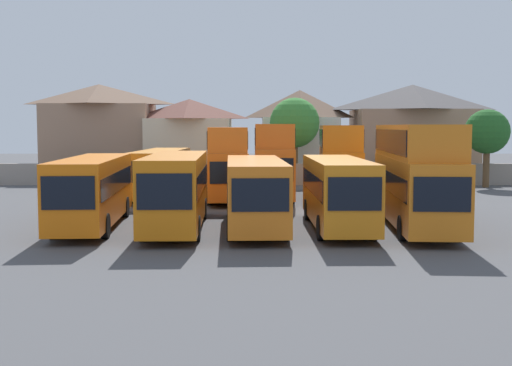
# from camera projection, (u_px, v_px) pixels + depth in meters

# --- Properties ---
(ground) EXTENTS (140.00, 140.00, 0.00)m
(ground) POSITION_uv_depth(u_px,v_px,m) (256.00, 191.00, 49.73)
(ground) COLOR #4C4C4F
(depot_boundary_wall) EXTENTS (56.00, 0.50, 1.80)m
(depot_boundary_wall) POSITION_uv_depth(u_px,v_px,m) (256.00, 174.00, 55.08)
(depot_boundary_wall) COLOR gray
(depot_boundary_wall) RESTS_ON ground
(bus_1) EXTENTS (3.18, 11.33, 3.36)m
(bus_1) POSITION_uv_depth(u_px,v_px,m) (94.00, 188.00, 32.01)
(bus_1) COLOR orange
(bus_1) RESTS_ON ground
(bus_2) EXTENTS (2.86, 11.09, 3.53)m
(bus_2) POSITION_uv_depth(u_px,v_px,m) (178.00, 187.00, 31.35)
(bus_2) COLOR orange
(bus_2) RESTS_ON ground
(bus_3) EXTENTS (3.02, 10.71, 3.30)m
(bus_3) POSITION_uv_depth(u_px,v_px,m) (256.00, 190.00, 31.31)
(bus_3) COLOR orange
(bus_3) RESTS_ON ground
(bus_4) EXTENTS (2.63, 10.16, 3.33)m
(bus_4) POSITION_uv_depth(u_px,v_px,m) (339.00, 189.00, 31.26)
(bus_4) COLOR orange
(bus_4) RESTS_ON ground
(bus_5) EXTENTS (3.30, 12.09, 4.95)m
(bus_5) POSITION_uv_depth(u_px,v_px,m) (417.00, 170.00, 31.66)
(bus_5) COLOR orange
(bus_5) RESTS_ON ground
(bus_6) EXTENTS (2.98, 11.18, 3.26)m
(bus_6) POSITION_uv_depth(u_px,v_px,m) (162.00, 171.00, 45.18)
(bus_6) COLOR orange
(bus_6) RESTS_ON ground
(bus_7) EXTENTS (3.24, 11.83, 4.82)m
(bus_7) POSITION_uv_depth(u_px,v_px,m) (227.00, 158.00, 44.68)
(bus_7) COLOR orange
(bus_7) RESTS_ON ground
(bus_8) EXTENTS (2.56, 11.03, 5.02)m
(bus_8) POSITION_uv_depth(u_px,v_px,m) (274.00, 157.00, 44.89)
(bus_8) COLOR orange
(bus_8) RESTS_ON ground
(bus_9) EXTENTS (3.37, 10.98, 4.94)m
(bus_9) POSITION_uv_depth(u_px,v_px,m) (341.00, 157.00, 45.14)
(bus_9) COLOR orange
(bus_9) RESTS_ON ground
(house_terrace_left) EXTENTS (10.16, 6.61, 8.80)m
(house_terrace_left) POSITION_uv_depth(u_px,v_px,m) (101.00, 131.00, 62.05)
(house_terrace_left) COLOR #9E7A60
(house_terrace_left) RESTS_ON ground
(house_terrace_centre) EXTENTS (7.93, 7.24, 7.40)m
(house_terrace_centre) POSITION_uv_depth(u_px,v_px,m) (191.00, 138.00, 61.29)
(house_terrace_centre) COLOR beige
(house_terrace_centre) RESTS_ON ground
(house_terrace_right) EXTENTS (7.38, 6.32, 8.29)m
(house_terrace_right) POSITION_uv_depth(u_px,v_px,m) (301.00, 133.00, 62.49)
(house_terrace_right) COLOR silver
(house_terrace_right) RESTS_ON ground
(house_terrace_far_right) EXTENTS (11.24, 8.35, 8.78)m
(house_terrace_far_right) POSITION_uv_depth(u_px,v_px,m) (413.00, 131.00, 62.20)
(house_terrace_far_right) COLOR #9E7A60
(house_terrace_far_right) RESTS_ON ground
(tree_left_of_lot) EXTENTS (4.32, 4.32, 7.36)m
(tree_left_of_lot) POSITION_uv_depth(u_px,v_px,m) (296.00, 123.00, 57.20)
(tree_left_of_lot) COLOR brown
(tree_left_of_lot) RESTS_ON ground
(tree_behind_wall) EXTENTS (3.56, 3.56, 6.25)m
(tree_behind_wall) POSITION_uv_depth(u_px,v_px,m) (489.00, 132.00, 52.75)
(tree_behind_wall) COLOR brown
(tree_behind_wall) RESTS_ON ground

